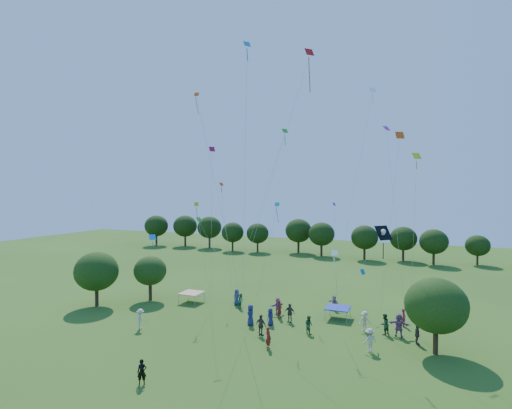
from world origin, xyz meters
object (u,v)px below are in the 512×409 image
object	(u,v)px
near_tree_north	(150,271)
man_in_black	(142,372)
near_tree_east	(436,305)
tent_red_stripe	(192,293)
red_high_kite	(296,99)
pirate_kite	(382,234)
tent_blue	(338,308)
near_tree_west	(96,271)

from	to	relation	value
near_tree_north	man_in_black	bearing A→B (deg)	-54.18
near_tree_east	tent_red_stripe	bearing A→B (deg)	168.44
tent_red_stripe	red_high_kite	world-z (taller)	red_high_kite
red_high_kite	tent_red_stripe	bearing A→B (deg)	168.89
near_tree_east	pirate_kite	world-z (taller)	pirate_kite
near_tree_east	pirate_kite	distance (m)	6.92
near_tree_north	man_in_black	distance (m)	20.07
near_tree_north	red_high_kite	world-z (taller)	red_high_kite
man_in_black	pirate_kite	world-z (taller)	pirate_kite
tent_blue	red_high_kite	world-z (taller)	red_high_kite
tent_red_stripe	man_in_black	size ratio (longest dim) A/B	1.39
tent_red_stripe	pirate_kite	size ratio (longest dim) A/B	0.26
red_high_kite	tent_blue	bearing A→B (deg)	42.54
red_high_kite	near_tree_north	bearing A→B (deg)	175.10
near_tree_west	tent_blue	size ratio (longest dim) A/B	2.61
tent_red_stripe	pirate_kite	world-z (taller)	pirate_kite
near_tree_north	man_in_black	size ratio (longest dim) A/B	3.10
near_tree_east	red_high_kite	xyz separation A→B (m)	(-11.60, 2.48, 16.75)
near_tree_east	tent_blue	size ratio (longest dim) A/B	2.60
near_tree_west	red_high_kite	distance (m)	27.05
near_tree_east	tent_red_stripe	distance (m)	24.82
near_tree_west	pirate_kite	size ratio (longest dim) A/B	0.69
tent_blue	near_tree_east	bearing A→B (deg)	-33.35
pirate_kite	red_high_kite	bearing A→B (deg)	149.16
near_tree_west	tent_blue	distance (m)	25.15
tent_red_stripe	tent_blue	world-z (taller)	same
near_tree_north	near_tree_east	xyz separation A→B (m)	(28.91, -3.96, 0.38)
near_tree_east	pirate_kite	bearing A→B (deg)	-149.00
near_tree_north	tent_blue	xyz separation A→B (m)	(20.58, 1.52, -2.26)
near_tree_east	red_high_kite	world-z (taller)	red_high_kite
man_in_black	red_high_kite	size ratio (longest dim) A/B	0.07
tent_red_stripe	near_tree_north	bearing A→B (deg)	-168.22
tent_blue	tent_red_stripe	bearing A→B (deg)	-178.07
pirate_kite	red_high_kite	xyz separation A→B (m)	(-7.89, 4.71, 11.36)
tent_blue	man_in_black	distance (m)	19.79
near_tree_west	pirate_kite	xyz separation A→B (m)	(28.99, -2.15, 5.37)
near_tree_north	red_high_kite	size ratio (longest dim) A/B	0.21
tent_red_stripe	red_high_kite	xyz separation A→B (m)	(12.58, -2.47, 19.39)
near_tree_north	tent_red_stripe	world-z (taller)	near_tree_north
man_in_black	near_tree_north	bearing A→B (deg)	92.64
near_tree_east	near_tree_north	bearing A→B (deg)	172.20
near_tree_west	near_tree_east	bearing A→B (deg)	0.15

